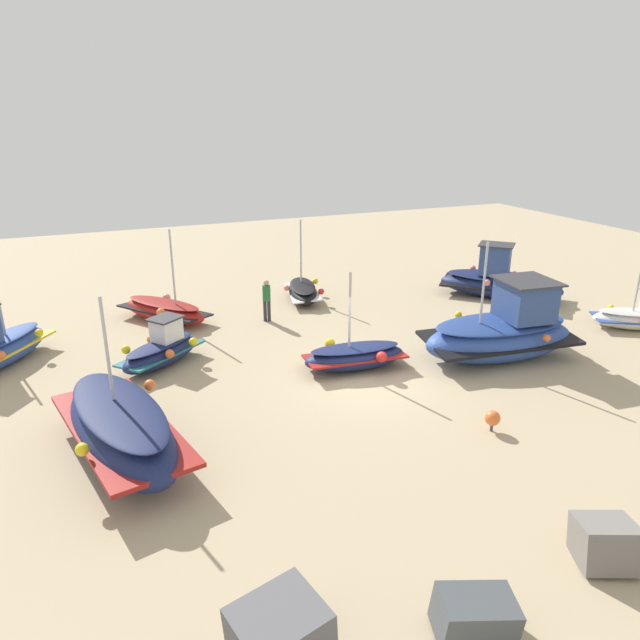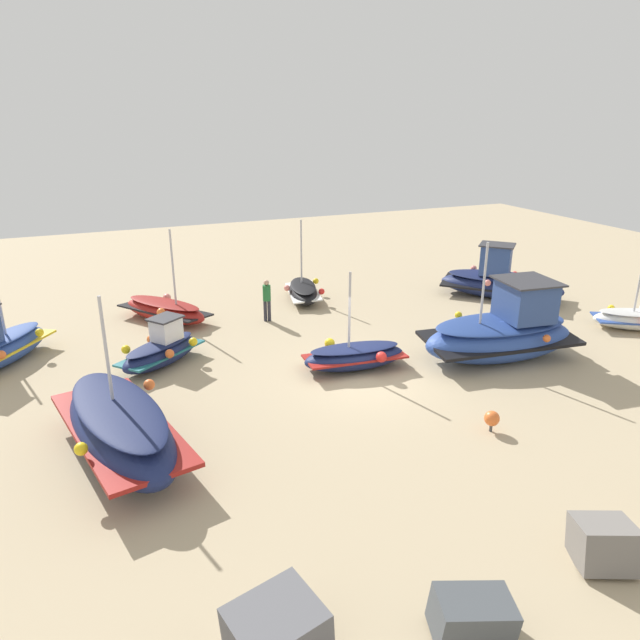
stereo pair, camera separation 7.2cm
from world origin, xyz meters
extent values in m
plane|color=tan|center=(0.00, 0.00, 0.00)|extent=(57.34, 57.34, 0.00)
ellipsoid|color=#2D4C9E|center=(10.74, -5.69, 0.48)|extent=(3.43, 3.94, 1.01)
cube|color=gold|center=(10.74, -5.69, 0.53)|extent=(3.35, 3.83, 0.13)
ellipsoid|color=navy|center=(10.74, -5.69, 0.88)|extent=(2.99, 3.46, 0.20)
cylinder|color=#B7B7BC|center=(10.58, -5.91, 2.05)|extent=(0.08, 0.08, 2.18)
sphere|color=yellow|center=(9.56, -5.94, 0.84)|extent=(0.28, 0.28, 0.28)
sphere|color=orange|center=(10.63, -4.49, 0.76)|extent=(0.28, 0.28, 0.28)
ellipsoid|color=navy|center=(7.56, 1.69, 0.70)|extent=(3.13, 5.75, 1.43)
cube|color=maroon|center=(7.56, 1.69, 0.77)|extent=(3.14, 5.55, 0.14)
ellipsoid|color=#151E45|center=(7.56, 1.69, 1.29)|extent=(2.74, 5.05, 0.25)
cylinder|color=#B7B7BC|center=(7.63, 1.35, 2.72)|extent=(0.08, 0.08, 2.63)
sphere|color=orange|center=(6.68, 0.52, 1.23)|extent=(0.30, 0.30, 0.30)
sphere|color=yellow|center=(8.44, 2.86, 1.07)|extent=(0.30, 0.30, 0.30)
ellipsoid|color=navy|center=(-9.56, -5.25, 0.52)|extent=(5.16, 5.23, 1.15)
cube|color=black|center=(-9.56, -5.25, 0.57)|extent=(5.02, 5.09, 0.21)
ellipsoid|color=#151E45|center=(-9.56, -5.25, 0.95)|extent=(4.50, 4.57, 0.27)
cube|color=#2D4784|center=(-9.33, -5.49, 1.70)|extent=(1.68, 1.68, 1.34)
cube|color=#333338|center=(-9.33, -5.49, 2.40)|extent=(1.95, 1.95, 0.06)
sphere|color=#EA7F75|center=(-9.80, -3.50, 0.90)|extent=(0.29, 0.29, 0.29)
sphere|color=red|center=(-10.64, -5.64, 0.86)|extent=(0.29, 0.29, 0.29)
sphere|color=#EA7F75|center=(-8.48, -4.86, 0.90)|extent=(0.29, 0.29, 0.29)
sphere|color=#EA7F75|center=(-9.33, -7.00, 0.95)|extent=(0.29, 0.29, 0.29)
ellipsoid|color=#2D4C9E|center=(-4.86, 0.41, 0.69)|extent=(5.65, 2.87, 1.52)
cube|color=black|center=(-4.86, 0.41, 0.75)|extent=(5.44, 2.85, 0.27)
ellipsoid|color=navy|center=(-4.86, 0.41, 1.26)|extent=(4.97, 2.46, 0.35)
cube|color=#2D4784|center=(-5.68, 0.51, 2.02)|extent=(1.71, 1.78, 1.30)
cube|color=#333338|center=(-5.68, 0.51, 2.70)|extent=(1.99, 2.07, 0.06)
cylinder|color=#B7B7BC|center=(-4.05, 0.32, 2.73)|extent=(0.08, 0.08, 2.73)
sphere|color=yellow|center=(-4.06, -0.87, 1.27)|extent=(0.25, 0.25, 0.25)
sphere|color=orange|center=(-5.67, 1.70, 1.08)|extent=(0.25, 0.25, 0.25)
ellipsoid|color=maroon|center=(5.07, -7.95, 0.41)|extent=(3.59, 4.21, 0.91)
cube|color=black|center=(5.07, -7.95, 0.45)|extent=(3.50, 4.08, 0.17)
ellipsoid|color=maroon|center=(5.07, -7.95, 0.75)|extent=(3.13, 3.68, 0.21)
cylinder|color=#B7B7BC|center=(4.68, -7.39, 2.31)|extent=(0.08, 0.08, 2.99)
sphere|color=orange|center=(5.34, -6.87, 0.73)|extent=(0.34, 0.34, 0.34)
sphere|color=#EA7F75|center=(4.80, -9.02, 0.63)|extent=(0.34, 0.34, 0.34)
ellipsoid|color=black|center=(-1.08, -8.34, 0.36)|extent=(1.96, 3.44, 0.81)
cube|color=white|center=(-1.08, -8.34, 0.40)|extent=(1.93, 3.31, 0.16)
ellipsoid|color=black|center=(-1.08, -8.34, 0.66)|extent=(1.68, 3.02, 0.20)
cylinder|color=#B7B7BC|center=(-1.17, -8.72, 2.14)|extent=(0.08, 0.08, 2.84)
sphere|color=yellow|center=(-1.95, -8.92, 0.63)|extent=(0.27, 0.27, 0.27)
sphere|color=#EA7F75|center=(-0.38, -8.50, 0.59)|extent=(0.27, 0.27, 0.27)
sphere|color=red|center=(-1.61, -7.44, 0.58)|extent=(0.27, 0.27, 0.27)
ellipsoid|color=navy|center=(0.05, -0.74, 0.40)|extent=(3.53, 1.73, 0.88)
cube|color=maroon|center=(0.05, -0.74, 0.44)|extent=(3.40, 1.72, 0.16)
ellipsoid|color=#151E45|center=(0.05, -0.74, 0.73)|extent=(3.11, 1.48, 0.21)
cylinder|color=#B7B7BC|center=(0.25, -0.76, 2.05)|extent=(0.08, 0.08, 2.52)
sphere|color=yellow|center=(0.56, -1.61, 0.65)|extent=(0.35, 0.35, 0.35)
sphere|color=red|center=(-0.47, 0.13, 0.67)|extent=(0.35, 0.35, 0.35)
ellipsoid|color=white|center=(-11.74, 0.19, 0.36)|extent=(3.52, 2.83, 0.75)
cube|color=#2D4C9E|center=(-11.74, 0.19, 0.40)|extent=(3.42, 2.80, 0.08)
ellipsoid|color=beige|center=(-11.74, 0.19, 0.67)|extent=(3.09, 2.49, 0.14)
cylinder|color=#B7B7BC|center=(-11.57, 0.09, 1.74)|extent=(0.08, 0.08, 2.03)
sphere|color=yellow|center=(-11.47, -0.86, 0.56)|extent=(0.28, 0.28, 0.28)
ellipsoid|color=navy|center=(5.87, -3.49, 0.40)|extent=(3.24, 2.83, 0.86)
cube|color=#1E6670|center=(5.87, -3.49, 0.44)|extent=(3.14, 2.76, 0.13)
ellipsoid|color=#151E45|center=(5.87, -3.49, 0.73)|extent=(2.83, 2.46, 0.18)
cube|color=white|center=(5.60, -3.69, 1.17)|extent=(1.12, 1.10, 0.74)
cube|color=#333338|center=(5.60, -3.69, 1.57)|extent=(1.30, 1.27, 0.06)
sphere|color=yellow|center=(6.95, -3.57, 0.71)|extent=(0.29, 0.29, 0.29)
sphere|color=orange|center=(5.68, -2.76, 0.66)|extent=(0.29, 0.29, 0.29)
sphere|color=orange|center=(6.07, -4.22, 0.69)|extent=(0.29, 0.29, 0.29)
sphere|color=yellow|center=(4.79, -3.41, 0.70)|extent=(0.29, 0.29, 0.29)
cylinder|color=#2D2D38|center=(1.33, -6.32, 0.44)|extent=(0.14, 0.14, 0.88)
cylinder|color=#2D2D38|center=(1.19, -6.25, 0.44)|extent=(0.14, 0.14, 0.88)
cylinder|color=#236B33|center=(1.26, -6.28, 1.19)|extent=(0.32, 0.32, 0.63)
sphere|color=tan|center=(1.26, -6.28, 1.61)|extent=(0.22, 0.22, 0.22)
cube|color=slate|center=(-0.38, 8.93, 0.42)|extent=(1.38, 1.41, 1.01)
cube|color=#4C5156|center=(2.86, 9.32, 0.37)|extent=(1.46, 1.16, 0.89)
cube|color=slate|center=(5.85, 8.40, 0.41)|extent=(1.64, 1.46, 0.94)
cylinder|color=#3F3F42|center=(-1.53, 4.27, 0.09)|extent=(0.08, 0.08, 0.18)
sphere|color=orange|center=(-1.53, 4.27, 0.38)|extent=(0.41, 0.41, 0.41)
camera|label=1|loc=(7.93, 14.91, 7.97)|focal=32.55mm
camera|label=2|loc=(7.86, 14.94, 7.97)|focal=32.55mm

